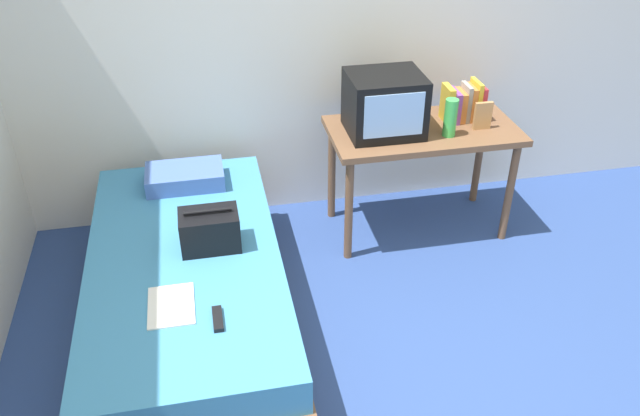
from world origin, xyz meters
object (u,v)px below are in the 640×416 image
(desk, at_px, (422,141))
(tv, at_px, (384,104))
(magazine, at_px, (171,306))
(book_row, at_px, (463,103))
(pillow, at_px, (185,177))
(water_bottle, at_px, (450,118))
(remote_dark, at_px, (218,319))
(handbag, at_px, (210,230))
(picture_frame, at_px, (483,116))
(bed, at_px, (189,291))

(desk, distance_m, tv, 0.38)
(desk, relative_size, magazine, 4.00)
(book_row, bearing_deg, pillow, -178.33)
(pillow, bearing_deg, water_bottle, -5.40)
(water_bottle, distance_m, book_row, 0.26)
(water_bottle, height_order, magazine, water_bottle)
(remote_dark, bearing_deg, book_row, 38.25)
(desk, relative_size, remote_dark, 7.44)
(tv, relative_size, water_bottle, 1.90)
(magazine, bearing_deg, handbag, 64.30)
(water_bottle, distance_m, pillow, 1.61)
(picture_frame, bearing_deg, handbag, -161.74)
(bed, relative_size, handbag, 6.67)
(water_bottle, xyz_separation_m, pillow, (-1.58, 0.15, -0.31))
(bed, relative_size, pillow, 4.39)
(book_row, height_order, remote_dark, book_row)
(bed, xyz_separation_m, remote_dark, (0.14, -0.53, 0.26))
(bed, distance_m, desk, 1.69)
(remote_dark, bearing_deg, pillow, 94.88)
(handbag, bearing_deg, remote_dark, -90.63)
(picture_frame, bearing_deg, pillow, 176.73)
(desk, height_order, remote_dark, desk)
(tv, relative_size, picture_frame, 2.53)
(picture_frame, height_order, handbag, picture_frame)
(picture_frame, bearing_deg, magazine, -152.44)
(water_bottle, height_order, book_row, book_row)
(book_row, bearing_deg, magazine, -147.99)
(pillow, xyz_separation_m, remote_dark, (0.11, -1.24, -0.04))
(water_bottle, bearing_deg, bed, -161.07)
(bed, distance_m, picture_frame, 2.02)
(bed, relative_size, desk, 1.72)
(book_row, xyz_separation_m, picture_frame, (0.07, -0.15, -0.02))
(desk, relative_size, handbag, 3.87)
(water_bottle, bearing_deg, book_row, 51.21)
(bed, relative_size, tv, 4.55)
(pillow, height_order, handbag, handbag)
(pillow, distance_m, handbag, 0.67)
(water_bottle, bearing_deg, magazine, -150.50)
(tv, relative_size, magazine, 1.52)
(bed, xyz_separation_m, magazine, (-0.06, -0.39, 0.25))
(magazine, bearing_deg, remote_dark, -34.61)
(tv, xyz_separation_m, pillow, (-1.21, 0.02, -0.37))
(picture_frame, relative_size, magazine, 0.60)
(desk, height_order, pillow, desk)
(bed, height_order, handbag, handbag)
(tv, distance_m, book_row, 0.54)
(picture_frame, bearing_deg, water_bottle, -168.66)
(bed, height_order, water_bottle, water_bottle)
(desk, bearing_deg, magazine, -145.44)
(bed, height_order, magazine, magazine)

